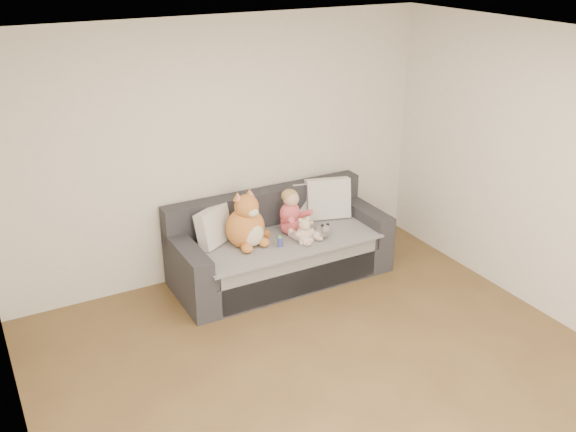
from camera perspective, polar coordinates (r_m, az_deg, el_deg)
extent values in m
plane|color=brown|center=(5.09, 6.35, -16.25)|extent=(5.00, 5.00, 0.00)
plane|color=white|center=(3.97, 8.07, 13.96)|extent=(5.00, 5.00, 0.00)
plane|color=beige|center=(6.41, -5.92, 5.80)|extent=(4.50, 0.00, 4.50)
plane|color=beige|center=(3.70, -23.20, -10.38)|extent=(0.00, 5.00, 5.00)
cube|color=#28282D|center=(6.62, -0.62, -4.30)|extent=(2.20, 0.90, 0.30)
cube|color=#28282D|center=(6.49, -0.51, -2.66)|extent=(1.90, 0.80, 0.15)
cube|color=#28282D|center=(6.68, -2.06, 0.73)|extent=(2.20, 0.20, 0.40)
cube|color=#28282D|center=(6.13, -8.94, -3.88)|extent=(0.20, 0.90, 0.30)
cube|color=#28282D|center=(6.96, 6.65, -0.24)|extent=(0.20, 0.90, 0.30)
cube|color=#949497|center=(6.44, -0.43, -2.03)|extent=(1.85, 0.88, 0.02)
cube|color=#949497|center=(6.24, 1.28, -5.36)|extent=(1.70, 0.02, 0.41)
cube|color=beige|center=(6.27, -6.64, -0.95)|extent=(0.44, 0.36, 0.38)
cube|color=beige|center=(6.86, 2.06, 1.46)|extent=(0.44, 0.27, 0.39)
cube|color=beige|center=(6.84, 3.56, 1.57)|extent=(0.51, 0.33, 0.44)
ellipsoid|color=#F2555A|center=(6.50, 0.24, -0.82)|extent=(0.23, 0.18, 0.18)
ellipsoid|color=#F2555A|center=(6.45, 0.17, 0.26)|extent=(0.22, 0.18, 0.24)
ellipsoid|color=#DBAA8C|center=(6.38, 0.27, 1.54)|extent=(0.16, 0.16, 0.16)
ellipsoid|color=tan|center=(6.38, 0.14, 1.82)|extent=(0.17, 0.17, 0.13)
cylinder|color=#F2555A|center=(6.34, -0.07, -0.38)|extent=(0.07, 0.22, 0.15)
cylinder|color=#F2555A|center=(6.48, 1.32, 0.15)|extent=(0.17, 0.22, 0.15)
ellipsoid|color=#DBAA8C|center=(6.30, 0.25, -1.32)|extent=(0.06, 0.06, 0.06)
ellipsoid|color=#DBAA8C|center=(6.48, 2.05, -0.61)|extent=(0.06, 0.06, 0.06)
cylinder|color=#E5B2C6|center=(6.35, 1.01, -1.91)|extent=(0.12, 0.29, 0.10)
cylinder|color=#E5B2C6|center=(6.43, 1.84, -1.57)|extent=(0.19, 0.29, 0.10)
ellipsoid|color=#DBAA8C|center=(6.25, 1.79, -2.40)|extent=(0.06, 0.09, 0.05)
ellipsoid|color=#DBAA8C|center=(6.36, 2.83, -1.96)|extent=(0.06, 0.09, 0.05)
ellipsoid|color=#BC7829|center=(6.24, -3.82, -1.07)|extent=(0.39, 0.33, 0.41)
ellipsoid|color=beige|center=(6.15, -3.06, -1.72)|extent=(0.20, 0.09, 0.23)
ellipsoid|color=#BC7829|center=(6.12, -3.70, 0.85)|extent=(0.24, 0.24, 0.24)
ellipsoid|color=beige|center=(6.06, -3.11, 0.30)|extent=(0.11, 0.07, 0.08)
cone|color=#BC7829|center=(6.07, -4.51, 1.77)|extent=(0.11, 0.11, 0.08)
cone|color=pink|center=(6.06, -4.42, 1.69)|extent=(0.07, 0.07, 0.05)
cone|color=#BC7829|center=(6.15, -3.43, 2.10)|extent=(0.11, 0.11, 0.08)
cone|color=pink|center=(6.14, -3.34, 2.02)|extent=(0.07, 0.07, 0.05)
ellipsoid|color=#BC7829|center=(6.13, -3.68, -2.87)|extent=(0.11, 0.14, 0.09)
ellipsoid|color=#BC7829|center=(6.24, -2.18, -2.33)|extent=(0.11, 0.14, 0.09)
cylinder|color=#BC7829|center=(6.43, -2.75, -1.55)|extent=(0.23, 0.24, 0.09)
ellipsoid|color=beige|center=(6.32, 1.41, -1.66)|extent=(0.17, 0.14, 0.17)
ellipsoid|color=beige|center=(6.26, 1.47, -0.77)|extent=(0.12, 0.12, 0.12)
ellipsoid|color=beige|center=(6.23, 1.10, -0.38)|extent=(0.05, 0.05, 0.05)
ellipsoid|color=beige|center=(6.27, 1.76, -0.23)|extent=(0.05, 0.05, 0.05)
ellipsoid|color=beige|center=(6.23, 1.68, -1.03)|extent=(0.05, 0.05, 0.05)
ellipsoid|color=beige|center=(6.26, 0.90, -1.66)|extent=(0.06, 0.06, 0.06)
ellipsoid|color=beige|center=(6.33, 2.11, -1.38)|extent=(0.06, 0.06, 0.06)
ellipsoid|color=beige|center=(6.28, 1.27, -2.35)|extent=(0.07, 0.07, 0.07)
ellipsoid|color=beige|center=(6.32, 2.00, -2.17)|extent=(0.07, 0.07, 0.07)
ellipsoid|color=white|center=(6.43, 3.01, -1.36)|extent=(0.15, 0.18, 0.13)
ellipsoid|color=white|center=(6.33, 3.37, -1.20)|extent=(0.09, 0.09, 0.09)
ellipsoid|color=black|center=(6.32, 3.08, -0.84)|extent=(0.03, 0.03, 0.03)
ellipsoid|color=black|center=(6.34, 3.55, -0.76)|extent=(0.03, 0.03, 0.03)
cylinder|color=#45399D|center=(6.24, -0.75, -2.29)|extent=(0.09, 0.09, 0.09)
cone|color=#429238|center=(6.21, -0.76, -1.79)|extent=(0.08, 0.08, 0.04)
cylinder|color=#429238|center=(6.20, -1.05, -2.39)|extent=(0.02, 0.02, 0.06)
cylinder|color=#429238|center=(6.27, -0.46, -2.09)|extent=(0.02, 0.02, 0.06)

